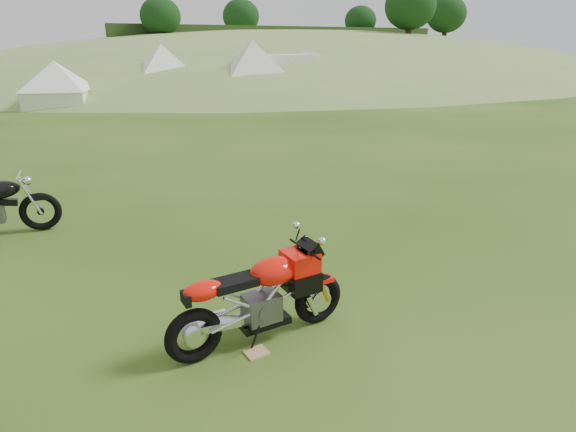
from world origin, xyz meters
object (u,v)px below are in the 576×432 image
tent_mid (163,72)px  caravan (277,75)px  tent_right (253,71)px  sport_motorcycle (259,291)px  tent_left (57,82)px  plywood_board (256,352)px

tent_mid → caravan: (5.89, -2.11, -0.23)m
tent_mid → tent_right: tent_right is taller
sport_motorcycle → tent_left: tent_left is taller
sport_motorcycle → caravan: caravan is taller
plywood_board → tent_left: (0.59, 21.51, 1.14)m
sport_motorcycle → tent_mid: bearing=76.0°
plywood_board → tent_right: bearing=63.6°
plywood_board → tent_left: tent_left is taller
tent_mid → plywood_board: bearing=-102.0°
tent_right → tent_mid: bearing=157.8°
tent_left → tent_right: size_ratio=0.80×
tent_left → tent_mid: tent_mid is taller
sport_motorcycle → tent_right: (9.95, 20.11, 0.85)m
plywood_board → sport_motorcycle: bearing=52.6°
tent_mid → caravan: tent_mid is taller
tent_left → tent_right: bearing=12.9°
tent_mid → tent_right: (4.04, -2.80, 0.06)m
sport_motorcycle → tent_left: (0.45, 21.32, 0.57)m
caravan → sport_motorcycle: bearing=-113.2°
sport_motorcycle → plywood_board: (-0.14, -0.19, -0.56)m
tent_left → sport_motorcycle: bearing=-71.0°
plywood_board → tent_right: tent_right is taller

